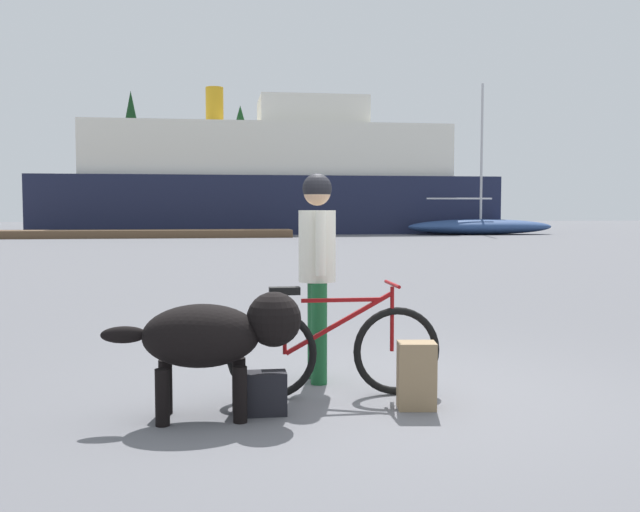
{
  "coord_description": "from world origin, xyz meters",
  "views": [
    {
      "loc": [
        -1.28,
        -5.49,
        1.49
      ],
      "look_at": [
        -0.38,
        0.85,
        1.07
      ],
      "focal_mm": 39.85,
      "sensor_mm": 36.0,
      "label": 1
    }
  ],
  "objects_px": {
    "person_cyclist": "(317,255)",
    "sailboat_moored": "(481,226)",
    "backpack": "(417,375)",
    "dog": "(217,335)",
    "ferry_boat": "(270,182)",
    "handbag_pannier": "(264,393)",
    "bicycle": "(333,349)"
  },
  "relations": [
    {
      "from": "handbag_pannier",
      "to": "sailboat_moored",
      "type": "relative_size",
      "value": 0.04
    },
    {
      "from": "dog",
      "to": "sailboat_moored",
      "type": "bearing_deg",
      "value": 66.37
    },
    {
      "from": "bicycle",
      "to": "backpack",
      "type": "xyz_separation_m",
      "value": [
        0.56,
        -0.42,
        -0.13
      ]
    },
    {
      "from": "person_cyclist",
      "to": "ferry_boat",
      "type": "height_order",
      "value": "ferry_boat"
    },
    {
      "from": "backpack",
      "to": "sailboat_moored",
      "type": "relative_size",
      "value": 0.06
    },
    {
      "from": "person_cyclist",
      "to": "backpack",
      "type": "relative_size",
      "value": 3.57
    },
    {
      "from": "handbag_pannier",
      "to": "ferry_boat",
      "type": "bearing_deg",
      "value": 85.83
    },
    {
      "from": "handbag_pannier",
      "to": "ferry_boat",
      "type": "distance_m",
      "value": 40.38
    },
    {
      "from": "ferry_boat",
      "to": "sailboat_moored",
      "type": "bearing_deg",
      "value": -24.04
    },
    {
      "from": "person_cyclist",
      "to": "handbag_pannier",
      "type": "distance_m",
      "value": 1.43
    },
    {
      "from": "bicycle",
      "to": "person_cyclist",
      "type": "bearing_deg",
      "value": 95.91
    },
    {
      "from": "handbag_pannier",
      "to": "ferry_boat",
      "type": "relative_size",
      "value": 0.01
    },
    {
      "from": "person_cyclist",
      "to": "handbag_pannier",
      "type": "bearing_deg",
      "value": -118.65
    },
    {
      "from": "ferry_boat",
      "to": "sailboat_moored",
      "type": "xyz_separation_m",
      "value": [
        11.97,
        -5.34,
        -2.73
      ]
    },
    {
      "from": "bicycle",
      "to": "backpack",
      "type": "relative_size",
      "value": 3.4
    },
    {
      "from": "bicycle",
      "to": "sailboat_moored",
      "type": "distance_m",
      "value": 37.26
    },
    {
      "from": "dog",
      "to": "backpack",
      "type": "distance_m",
      "value": 1.52
    },
    {
      "from": "handbag_pannier",
      "to": "person_cyclist",
      "type": "bearing_deg",
      "value": 61.35
    },
    {
      "from": "backpack",
      "to": "sailboat_moored",
      "type": "xyz_separation_m",
      "value": [
        13.77,
        34.82,
        0.24
      ]
    },
    {
      "from": "ferry_boat",
      "to": "handbag_pannier",
      "type": "bearing_deg",
      "value": -94.17
    },
    {
      "from": "person_cyclist",
      "to": "dog",
      "type": "xyz_separation_m",
      "value": [
        -0.86,
        -0.97,
        -0.5
      ]
    },
    {
      "from": "dog",
      "to": "backpack",
      "type": "relative_size",
      "value": 2.8
    },
    {
      "from": "sailboat_moored",
      "to": "person_cyclist",
      "type": "bearing_deg",
      "value": -113.02
    },
    {
      "from": "dog",
      "to": "handbag_pannier",
      "type": "xyz_separation_m",
      "value": [
        0.34,
        0.02,
        -0.44
      ]
    },
    {
      "from": "dog",
      "to": "ferry_boat",
      "type": "bearing_deg",
      "value": 85.35
    },
    {
      "from": "dog",
      "to": "handbag_pannier",
      "type": "bearing_deg",
      "value": 3.97
    },
    {
      "from": "bicycle",
      "to": "backpack",
      "type": "bearing_deg",
      "value": -36.95
    },
    {
      "from": "person_cyclist",
      "to": "ferry_boat",
      "type": "bearing_deg",
      "value": 86.48
    },
    {
      "from": "backpack",
      "to": "ferry_boat",
      "type": "bearing_deg",
      "value": 87.44
    },
    {
      "from": "person_cyclist",
      "to": "sailboat_moored",
      "type": "distance_m",
      "value": 36.79
    },
    {
      "from": "bicycle",
      "to": "person_cyclist",
      "type": "relative_size",
      "value": 0.95
    },
    {
      "from": "person_cyclist",
      "to": "ferry_boat",
      "type": "distance_m",
      "value": 39.33
    }
  ]
}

